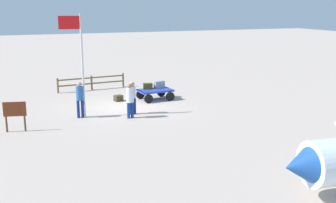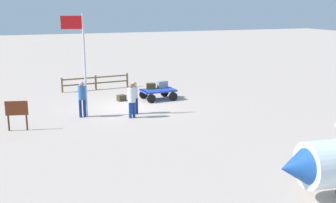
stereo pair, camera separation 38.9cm
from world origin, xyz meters
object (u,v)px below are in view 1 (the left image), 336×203
Objects in this scene: suitcase_dark at (159,84)px; suitcase_olive at (148,86)px; signboard at (15,112)px; luggage_cart at (155,92)px; suitcase_tan at (118,98)px; worker_trailing at (130,98)px; worker_lead at (132,95)px; flagpole at (79,55)px; worker_supervisor at (80,97)px.

suitcase_olive is (0.73, 0.07, -0.03)m from suitcase_dark.
signboard is (7.36, 3.85, 0.10)m from suitcase_olive.
luggage_cart is at bearing 133.74° from suitcase_olive.
worker_trailing is at bearing 83.70° from suitcase_tan.
flagpole is at bearing -8.05° from worker_lead.
flagpole is (5.01, 2.59, 2.22)m from suitcase_dark.
suitcase_olive is at bearing -46.26° from luggage_cart.
suitcase_tan is at bearing -12.92° from luggage_cart.
suitcase_olive is 0.45× the size of signboard.
signboard is (2.99, 1.22, -0.17)m from worker_supervisor.
worker_trailing is at bearing 51.76° from suitcase_dark.
worker_trailing reaches higher than suitcase_olive.
flagpole is 3.98m from signboard.
suitcase_tan is 3.12m from worker_lead.
suitcase_olive is (0.31, -0.32, 0.32)m from luggage_cart.
signboard is (5.56, 0.98, -0.07)m from worker_lead.
luggage_cart is 1.22× the size of worker_lead.
worker_supervisor is at bearing -157.81° from signboard.
worker_supervisor reaches higher than suitcase_olive.
luggage_cart is 0.68m from suitcase_dark.
suitcase_olive is at bearing -152.41° from signboard.
worker_supervisor is (4.68, 2.31, 0.59)m from luggage_cart.
signboard is at bearing 3.10° from worker_trailing.
worker_lead is 0.33× the size of flagpole.
suitcase_tan is 4.67m from flagpole.
worker_lead is (2.11, 2.55, 0.50)m from luggage_cart.
luggage_cart is 2.11m from suitcase_tan.
worker_supervisor reaches higher than worker_lead.
suitcase_dark is at bearing -152.08° from worker_supervisor.
worker_trailing is (0.33, 0.69, 0.05)m from worker_lead.
suitcase_olive is 5.46m from flagpole.
flagpole is (4.29, 2.52, 2.26)m from suitcase_olive.
worker_trailing is 3.13m from flagpole.
worker_lead is at bearing 57.86° from suitcase_olive.
suitcase_tan is 3.93m from worker_supervisor.
worker_trailing is at bearing 64.26° from worker_lead.
suitcase_dark is 1.26× the size of suitcase_tan.
flagpole is at bearing -156.65° from signboard.
flagpole is at bearing -128.12° from worker_supervisor.
flagpole reaches higher than worker_lead.
luggage_cart is 5.71m from flagpole.
worker_supervisor is (4.37, 2.63, 0.27)m from suitcase_olive.
suitcase_olive is 1.84m from suitcase_tan.
suitcase_tan is (1.73, -0.15, -0.60)m from suitcase_olive.
luggage_cart is 0.55m from suitcase_olive.
worker_lead is 1.24× the size of signboard.
worker_trailing is at bearing 157.22° from worker_supervisor.
worker_supervisor is (2.23, -0.94, 0.04)m from worker_trailing.
suitcase_olive reaches higher than suitcase_tan.
signboard is at bearing 35.33° from suitcase_tan.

